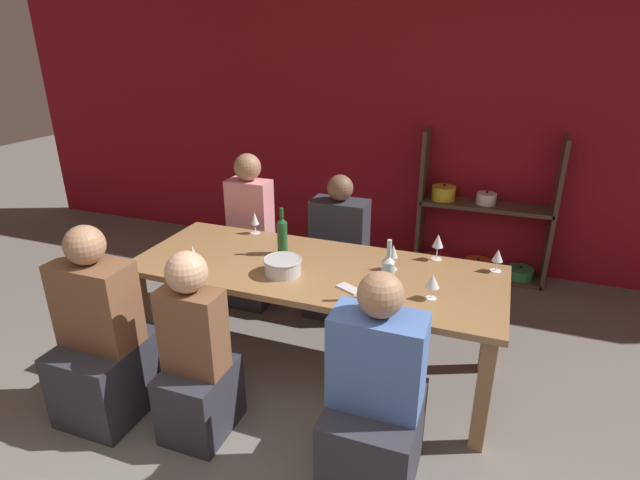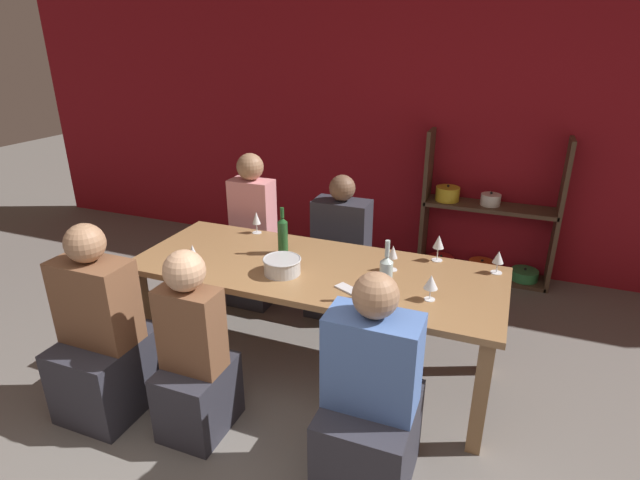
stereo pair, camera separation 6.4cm
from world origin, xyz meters
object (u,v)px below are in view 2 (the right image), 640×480
object	(u,v)px
wine_bottle_dark	(386,277)
wine_glass_white_a	(393,253)
wine_glass_red_b	(256,219)
person_near_b	(195,365)
dining_table	(314,279)
wine_glass_empty_b	(498,258)
person_far_b	(254,247)
shelf_unit	(483,231)
wine_glass_red_a	(193,253)
wine_glass_red_c	(439,243)
person_near_c	(370,413)
mixing_bowl	(282,265)
wine_glass_empty_a	(431,282)
cell_phone	(348,289)
person_far_a	(341,262)

from	to	relation	value
wine_bottle_dark	wine_glass_white_a	size ratio (longest dim) A/B	2.16
wine_glass_red_b	person_near_b	size ratio (longest dim) A/B	0.15
wine_glass_red_b	dining_table	bearing A→B (deg)	-32.43
wine_glass_empty_b	person_near_b	xyz separation A→B (m)	(-1.50, -1.13, -0.44)
dining_table	person_far_b	world-z (taller)	person_far_b
shelf_unit	wine_glass_empty_b	xyz separation A→B (m)	(0.17, -1.56, 0.41)
wine_glass_red_a	wine_glass_red_c	bearing A→B (deg)	26.87
person_near_c	wine_glass_white_a	bearing A→B (deg)	98.55
wine_bottle_dark	wine_glass_red_c	bearing A→B (deg)	74.10
wine_glass_red_a	person_near_b	world-z (taller)	person_near_b
shelf_unit	wine_glass_red_c	bearing A→B (deg)	-97.68
wine_glass_white_a	wine_bottle_dark	bearing A→B (deg)	-81.97
shelf_unit	wine_glass_red_a	bearing A→B (deg)	-125.96
person_far_b	wine_glass_red_a	bearing A→B (deg)	98.30
mixing_bowl	wine_glass_empty_a	distance (m)	0.92
wine_bottle_dark	person_far_b	size ratio (longest dim) A/B	0.28
wine_glass_white_a	wine_glass_empty_a	bearing A→B (deg)	-45.90
wine_glass_red_a	person_near_b	bearing A→B (deg)	-58.36
mixing_bowl	wine_glass_empty_a	xyz separation A→B (m)	(0.92, -0.00, 0.05)
mixing_bowl	wine_glass_red_a	xyz separation A→B (m)	(-0.54, -0.16, 0.06)
shelf_unit	dining_table	distance (m)	2.12
cell_phone	wine_glass_white_a	bearing A→B (deg)	63.39
wine_glass_red_c	wine_glass_red_b	bearing A→B (deg)	179.75
wine_glass_red_b	wine_glass_red_c	bearing A→B (deg)	-0.25
mixing_bowl	wine_glass_empty_b	world-z (taller)	wine_glass_empty_b
dining_table	wine_glass_red_a	size ratio (longest dim) A/B	13.71
wine_glass_red_c	cell_phone	xyz separation A→B (m)	(-0.42, -0.61, -0.12)
dining_table	wine_glass_empty_b	distance (m)	1.16
shelf_unit	person_far_b	xyz separation A→B (m)	(-1.76, -1.18, 0.03)
wine_glass_empty_b	wine_bottle_dark	bearing A→B (deg)	-133.27
mixing_bowl	wine_glass_red_a	world-z (taller)	wine_glass_red_a
wine_glass_empty_b	cell_phone	world-z (taller)	wine_glass_empty_b
wine_glass_empty_a	wine_glass_white_a	size ratio (longest dim) A/B	0.91
wine_glass_empty_a	wine_glass_white_a	bearing A→B (deg)	134.10
wine_glass_red_a	person_far_b	world-z (taller)	person_far_b
shelf_unit	person_near_c	xyz separation A→B (m)	(-0.30, -2.70, -0.03)
dining_table	person_far_b	size ratio (longest dim) A/B	1.84
wine_glass_empty_b	person_near_b	distance (m)	1.92
wine_glass_red_c	wine_glass_white_a	bearing A→B (deg)	-133.62
wine_glass_white_a	person_near_b	bearing A→B (deg)	-133.54
wine_glass_empty_a	person_far_b	xyz separation A→B (m)	(-1.61, 0.88, -0.38)
shelf_unit	person_near_b	size ratio (longest dim) A/B	1.21
dining_table	mixing_bowl	xyz separation A→B (m)	(-0.15, -0.16, 0.14)
wine_glass_red_a	wine_glass_red_b	distance (m)	0.72
wine_glass_empty_a	dining_table	bearing A→B (deg)	168.34
wine_glass_red_a	wine_glass_empty_a	bearing A→B (deg)	6.30
wine_bottle_dark	person_far_a	bearing A→B (deg)	120.07
person_far_a	person_far_b	xyz separation A→B (m)	(-0.73, -0.14, 0.08)
wine_bottle_dark	wine_glass_empty_b	world-z (taller)	wine_bottle_dark
wine_glass_empty_b	cell_phone	bearing A→B (deg)	-145.11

